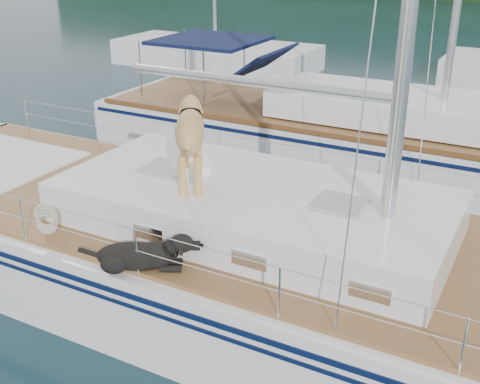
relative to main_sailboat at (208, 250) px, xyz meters
The scene contains 4 objects.
ground 0.69m from the main_sailboat, behind, with size 120.00×120.00×0.00m, color black.
main_sailboat is the anchor object (origin of this frame).
neighbor_sailboat 6.19m from the main_sailboat, 92.73° to the left, with size 11.00×3.50×13.30m.
bg_boat_west 16.18m from the main_sailboat, 120.01° to the left, with size 8.00×3.00×11.65m.
Camera 1 is at (4.10, -6.51, 4.90)m, focal length 45.00 mm.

